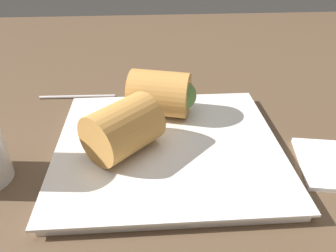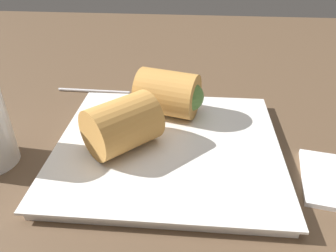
{
  "view_description": "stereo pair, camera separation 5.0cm",
  "coord_description": "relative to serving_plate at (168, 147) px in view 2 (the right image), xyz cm",
  "views": [
    {
      "loc": [
        3.05,
        31.8,
        27.96
      ],
      "look_at": [
        0.82,
        -1.74,
        6.04
      ],
      "focal_mm": 35.0,
      "sensor_mm": 36.0,
      "label": 1
    },
    {
      "loc": [
        -1.95,
        31.76,
        27.96
      ],
      "look_at": [
        0.82,
        -1.74,
        6.04
      ],
      "focal_mm": 35.0,
      "sensor_mm": 36.0,
      "label": 2
    }
  ],
  "objects": [
    {
      "name": "table_surface",
      "position": [
        -0.82,
        1.74,
        -1.76
      ],
      "size": [
        180.0,
        140.0,
        2.0
      ],
      "color": "brown",
      "rests_on": "ground"
    },
    {
      "name": "serving_plate",
      "position": [
        0.0,
        0.0,
        0.0
      ],
      "size": [
        28.01,
        25.66,
        1.5
      ],
      "color": "white",
      "rests_on": "table_surface"
    },
    {
      "name": "roll_front_left",
      "position": [
        5.04,
        0.77,
        3.91
      ],
      "size": [
        10.31,
        10.28,
        6.35
      ],
      "color": "#D19347",
      "rests_on": "serving_plate"
    },
    {
      "name": "roll_front_right",
      "position": [
        0.14,
        -7.35,
        3.91
      ],
      "size": [
        9.89,
        8.26,
        6.35
      ],
      "color": "#D19347",
      "rests_on": "serving_plate"
    },
    {
      "name": "spoon",
      "position": [
        5.43,
        -15.55,
        -0.29
      ],
      "size": [
        19.79,
        2.52,
        1.1
      ],
      "color": "silver",
      "rests_on": "table_surface"
    }
  ]
}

